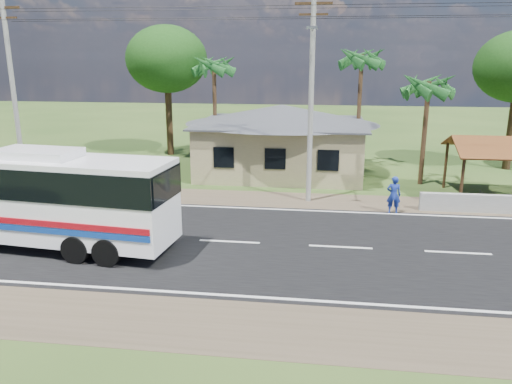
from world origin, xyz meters
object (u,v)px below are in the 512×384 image
Objects in this scene: motorcycle at (471,200)px; coach_bus at (18,190)px; waiting_shed at (502,148)px; person at (394,195)px.

coach_bus is at bearing 107.21° from motorcycle.
coach_bus reaches higher than motorcycle.
waiting_shed is at bearing -43.08° from motorcycle.
coach_bus is 16.59m from person.
motorcycle is 0.93× the size of person.
waiting_shed is 23.37m from coach_bus.
coach_bus is 20.77m from motorcycle.
waiting_shed is 3.78m from motorcycle.
person is at bearing 27.85° from coach_bus.
motorcycle is 4.20m from person.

